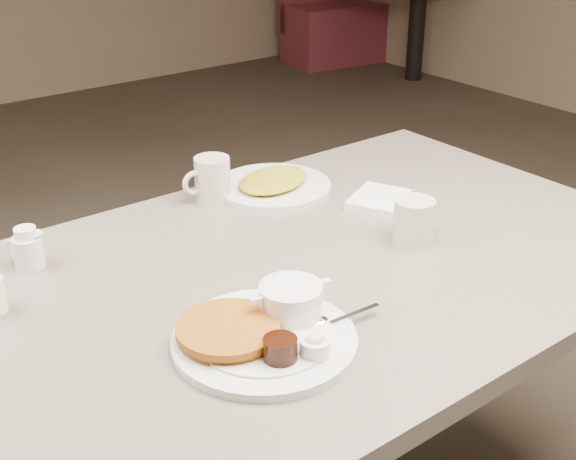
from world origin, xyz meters
TOP-DOWN VIEW (x-y plane):
  - diner_table at (0.00, 0.00)m, footprint 1.50×0.90m
  - main_plate at (-0.19, -0.16)m, footprint 0.38×0.35m
  - coffee_mug_near at (0.26, -0.06)m, footprint 0.12×0.09m
  - napkin at (0.33, 0.12)m, footprint 0.17×0.16m
  - coffee_mug_far at (0.05, 0.36)m, footprint 0.12×0.09m
  - creamer_right at (-0.39, 0.31)m, footprint 0.07×0.08m
  - hash_plate at (0.19, 0.32)m, footprint 0.34×0.34m
  - booth_back_right at (3.40, 3.50)m, footprint 1.35×1.53m

SIDE VIEW (x-z plane):
  - booth_back_right at x=3.40m, z-range -0.15..0.97m
  - diner_table at x=0.00m, z-range 0.21..0.96m
  - napkin at x=0.33m, z-range 0.75..0.77m
  - hash_plate at x=0.19m, z-range 0.75..0.78m
  - main_plate at x=-0.19m, z-range 0.74..0.81m
  - creamer_right at x=-0.39m, z-range 0.75..0.83m
  - coffee_mug_near at x=0.26m, z-range 0.75..0.84m
  - coffee_mug_far at x=0.05m, z-range 0.75..0.85m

